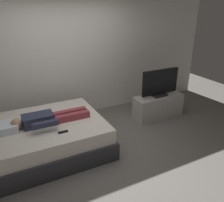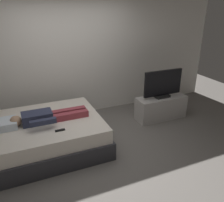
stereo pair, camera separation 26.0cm
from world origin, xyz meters
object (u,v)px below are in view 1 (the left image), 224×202
Objects in this scene: bed at (47,137)px; remote at (63,132)px; tv_stand at (158,106)px; tv at (160,83)px; pillow at (1,129)px; person at (47,119)px.

remote is (0.18, -0.44, 0.29)m from bed.
tv is at bearing 0.00° from tv_stand.
bed is at bearing -175.58° from tv_stand.
pillow is 3.17m from tv_stand.
person is at bearing -3.09° from pillow.
bed is at bearing 112.17° from remote.
bed is 1.55× the size of person.
bed is 4.06× the size of pillow.
tv_stand is at bearing 15.34° from remote.
tv is at bearing 5.32° from person.
tv is at bearing 4.42° from bed.
remote is (0.83, -0.44, -0.05)m from pillow.
person is 0.44m from remote.
pillow is at bearing -180.00° from bed.
pillow is 0.55× the size of tv.
person is 8.40× the size of remote.
bed is at bearing 128.06° from person.
tv is (3.15, 0.19, 0.18)m from pillow.
remote reaches higher than bed.
bed reaches higher than tv_stand.
remote is 2.41m from tv.
tv reaches higher than bed.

